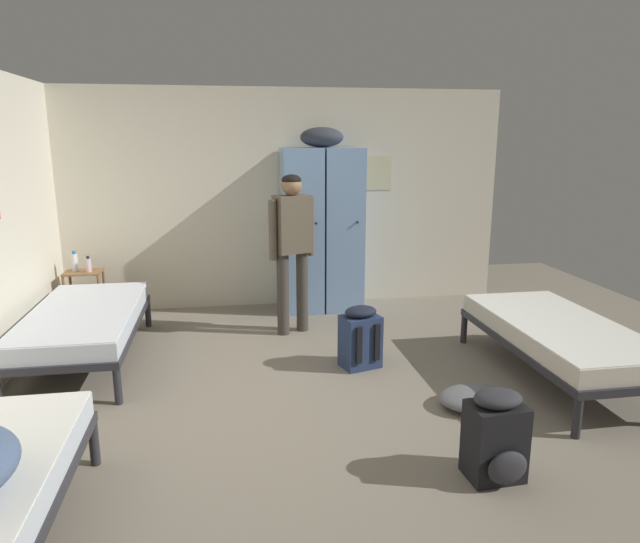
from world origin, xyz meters
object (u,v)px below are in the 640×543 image
at_px(bed_left_rear, 84,321).
at_px(clothes_pile_grey, 477,398).
at_px(shelf_unit, 85,292).
at_px(backpack_black, 496,437).
at_px(locker_bank, 322,227).
at_px(bed_right, 560,335).
at_px(lotion_bottle, 88,265).
at_px(person_traveler, 292,239).
at_px(backpack_navy, 360,338).
at_px(water_bottle, 75,262).

height_order(bed_left_rear, clothes_pile_grey, bed_left_rear).
distance_m(shelf_unit, backpack_black, 4.59).
height_order(locker_bank, bed_left_rear, locker_bank).
relative_size(bed_right, lotion_bottle, 11.13).
distance_m(bed_right, person_traveler, 2.60).
distance_m(person_traveler, clothes_pile_grey, 2.40).
bearing_deg(person_traveler, shelf_unit, 162.51).
height_order(locker_bank, clothes_pile_grey, locker_bank).
bearing_deg(locker_bank, backpack_navy, -89.00).
height_order(lotion_bottle, backpack_black, lotion_bottle).
bearing_deg(backpack_navy, clothes_pile_grey, -53.14).
xyz_separation_m(water_bottle, backpack_navy, (2.71, -1.69, -0.41)).
distance_m(locker_bank, water_bottle, 2.70).
bearing_deg(backpack_black, water_bottle, 131.70).
relative_size(bed_right, backpack_black, 3.45).
xyz_separation_m(lotion_bottle, backpack_black, (2.95, -3.42, -0.39)).
distance_m(backpack_black, clothes_pile_grey, 0.94).
relative_size(water_bottle, backpack_black, 0.40).
height_order(shelf_unit, lotion_bottle, lotion_bottle).
bearing_deg(bed_right, lotion_bottle, 152.36).
distance_m(shelf_unit, water_bottle, 0.33).
relative_size(bed_right, clothes_pile_grey, 3.29).
xyz_separation_m(shelf_unit, backpack_navy, (2.63, -1.67, -0.09)).
bearing_deg(water_bottle, backpack_black, -48.30).
bearing_deg(bed_right, locker_bank, 124.75).
distance_m(bed_left_rear, clothes_pile_grey, 3.39).
bearing_deg(person_traveler, lotion_bottle, 162.96).
relative_size(locker_bank, person_traveler, 1.29).
distance_m(water_bottle, clothes_pile_grey, 4.32).
xyz_separation_m(bed_right, backpack_black, (-1.17, -1.26, -0.12)).
bearing_deg(water_bottle, clothes_pile_grey, -37.53).
bearing_deg(backpack_navy, backpack_black, -77.73).
distance_m(person_traveler, water_bottle, 2.37).
xyz_separation_m(shelf_unit, bed_left_rear, (0.25, -1.17, 0.04)).
xyz_separation_m(locker_bank, water_bottle, (-2.68, -0.08, -0.30)).
distance_m(locker_bank, bed_left_rear, 2.73).
xyz_separation_m(locker_bank, clothes_pile_grey, (0.71, -2.68, -0.90)).
bearing_deg(backpack_navy, locker_bank, 91.00).
height_order(locker_bank, backpack_navy, locker_bank).
bearing_deg(bed_right, bed_left_rear, 165.39).
relative_size(locker_bank, backpack_navy, 3.76).
bearing_deg(water_bottle, bed_left_rear, -74.51).
bearing_deg(backpack_black, lotion_bottle, 130.78).
relative_size(shelf_unit, lotion_bottle, 3.34).
xyz_separation_m(bed_right, backpack_navy, (-1.56, 0.52, -0.12)).
distance_m(water_bottle, backpack_navy, 3.22).
relative_size(bed_left_rear, backpack_navy, 3.45).
relative_size(locker_bank, bed_left_rear, 1.09).
bearing_deg(backpack_navy, bed_right, -18.53).
distance_m(bed_right, backpack_navy, 1.65).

